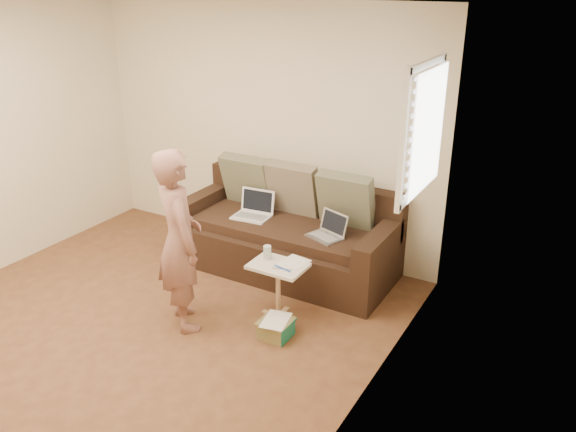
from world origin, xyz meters
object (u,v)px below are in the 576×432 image
(laptop_white, at_px, (251,218))
(drinking_glass, at_px, (267,252))
(person, at_px, (179,240))
(side_table, at_px, (278,291))
(sofa, at_px, (285,231))
(laptop_silver, at_px, (324,238))
(striped_box, at_px, (276,328))

(laptop_white, height_order, drinking_glass, laptop_white)
(person, bearing_deg, side_table, -108.53)
(sofa, xyz_separation_m, laptop_silver, (0.50, -0.13, 0.10))
(person, height_order, side_table, person)
(laptop_silver, relative_size, striped_box, 1.24)
(laptop_silver, bearing_deg, drinking_glass, -90.57)
(sofa, distance_m, side_table, 0.93)
(side_table, bearing_deg, person, -144.93)
(laptop_silver, xyz_separation_m, side_table, (-0.10, -0.69, -0.26))
(laptop_silver, bearing_deg, person, -103.81)
(person, bearing_deg, sofa, -65.16)
(laptop_white, bearing_deg, laptop_silver, -9.56)
(sofa, bearing_deg, side_table, -63.86)
(drinking_glass, xyz_separation_m, striped_box, (0.27, -0.32, -0.50))
(laptop_silver, height_order, person, person)
(sofa, relative_size, laptop_silver, 6.83)
(person, xyz_separation_m, striped_box, (0.80, 0.20, -0.71))
(laptop_white, relative_size, person, 0.23)
(person, height_order, striped_box, person)
(side_table, xyz_separation_m, striped_box, (0.13, -0.27, -0.18))
(striped_box, bearing_deg, drinking_glass, 130.53)
(sofa, relative_size, laptop_white, 5.96)
(sofa, xyz_separation_m, drinking_glass, (0.26, -0.77, 0.16))
(laptop_silver, relative_size, drinking_glass, 2.69)
(laptop_white, distance_m, person, 1.26)
(sofa, distance_m, striped_box, 1.26)
(laptop_white, xyz_separation_m, drinking_glass, (0.63, -0.71, 0.06))
(person, height_order, drinking_glass, person)
(laptop_silver, height_order, striped_box, laptop_silver)
(side_table, distance_m, drinking_glass, 0.35)
(side_table, bearing_deg, laptop_white, 135.37)
(side_table, bearing_deg, striped_box, -63.18)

